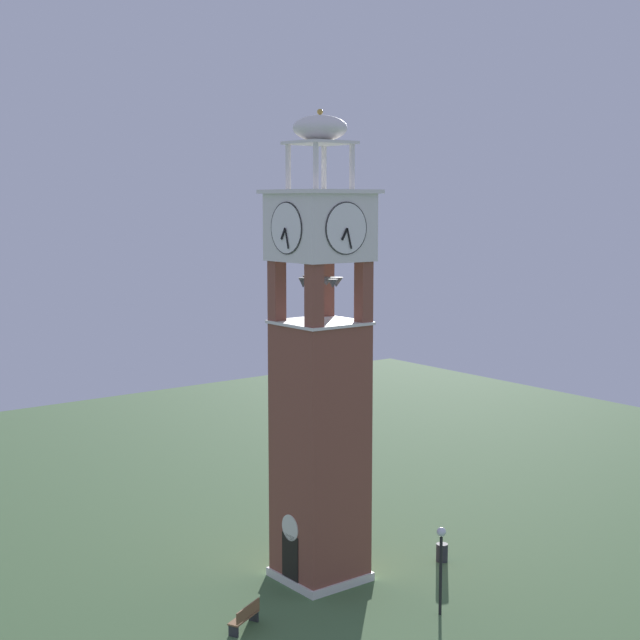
% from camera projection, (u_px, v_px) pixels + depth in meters
% --- Properties ---
extents(ground, '(80.00, 80.00, 0.00)m').
position_uv_depth(ground, '(320.00, 578.00, 39.94)').
color(ground, '#476B3D').
extents(clock_tower, '(3.69, 3.69, 19.58)m').
position_uv_depth(clock_tower, '(320.00, 389.00, 38.91)').
color(clock_tower, brown).
rests_on(clock_tower, ground).
extents(park_bench, '(1.08, 1.63, 0.95)m').
position_uv_depth(park_bench, '(245.00, 617.00, 35.10)').
color(park_bench, brown).
rests_on(park_bench, ground).
extents(lamp_post, '(0.36, 0.36, 3.50)m').
position_uv_depth(lamp_post, '(441.00, 553.00, 36.10)').
color(lamp_post, black).
rests_on(lamp_post, ground).
extents(trash_bin, '(0.52, 0.52, 0.80)m').
position_uv_depth(trash_bin, '(442.00, 552.00, 41.74)').
color(trash_bin, '#2D2D33').
rests_on(trash_bin, ground).
extents(shrub_near_entry, '(1.12, 1.12, 0.96)m').
position_uv_depth(shrub_near_entry, '(342.00, 530.00, 44.40)').
color(shrub_near_entry, '#336638').
rests_on(shrub_near_entry, ground).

